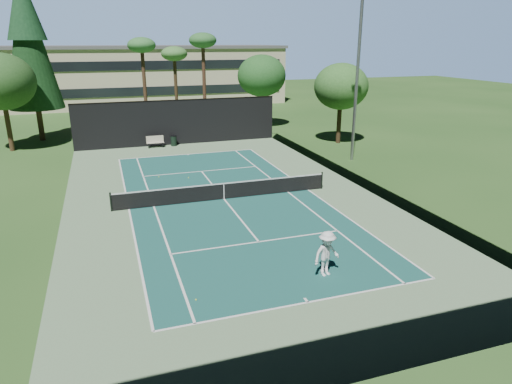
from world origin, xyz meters
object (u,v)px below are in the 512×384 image
tennis_ball_b (154,201)px  trash_bin (174,141)px  tennis_ball_c (188,178)px  park_bench (155,141)px  tennis_ball_d (159,177)px  tennis_ball_a (196,300)px  player (327,254)px  tennis_net (224,190)px

tennis_ball_b → trash_bin: 14.96m
tennis_ball_c → trash_bin: bearing=86.6°
park_bench → trash_bin: 1.64m
tennis_ball_b → tennis_ball_d: bearing=79.6°
tennis_ball_a → tennis_ball_d: bearing=87.6°
tennis_ball_b → park_bench: (1.79, 14.43, 0.52)m
park_bench → tennis_ball_b: bearing=-97.1°
park_bench → tennis_ball_a: bearing=-93.5°
tennis_ball_a → park_bench: park_bench is taller
tennis_ball_a → tennis_ball_c: tennis_ball_c is taller
tennis_ball_a → tennis_ball_b: (-0.22, 11.40, -0.00)m
player → trash_bin: 25.82m
tennis_ball_d → park_bench: park_bench is taller
tennis_ball_b → player: bearing=-63.5°
player → trash_bin: bearing=80.4°
tennis_ball_d → trash_bin: 9.96m
player → tennis_ball_b: player is taller
player → tennis_ball_b: bearing=102.2°
tennis_ball_b → tennis_ball_d: tennis_ball_d is taller
tennis_ball_c → tennis_ball_d: tennis_ball_c is taller
tennis_ball_c → park_bench: park_bench is taller
tennis_ball_b → tennis_ball_c: tennis_ball_c is taller
player → tennis_ball_d: player is taller
player → tennis_ball_d: bearing=91.8°
tennis_ball_c → tennis_ball_b: bearing=-124.7°
trash_bin → tennis_ball_c: bearing=-93.4°
player → trash_bin: (-2.12, 25.72, -0.47)m
tennis_net → player: (1.54, -10.23, 0.39)m
tennis_ball_a → tennis_ball_d: 16.35m
tennis_ball_a → tennis_ball_c: 15.67m
tennis_net → trash_bin: bearing=92.1°
tennis_ball_c → tennis_ball_d: 2.09m
tennis_ball_c → trash_bin: 10.52m
tennis_ball_a → tennis_ball_d: size_ratio=0.92×
tennis_ball_c → park_bench: bearing=95.6°
park_bench → trash_bin: size_ratio=1.59×
park_bench → trash_bin: (1.64, 0.13, -0.07)m
trash_bin → tennis_ball_d: bearing=-104.7°
park_bench → tennis_net: bearing=-81.8°
tennis_net → tennis_ball_c: (-1.21, 5.00, -0.52)m
tennis_ball_c → tennis_net: bearing=-76.4°
tennis_net → tennis_ball_d: bearing=117.9°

